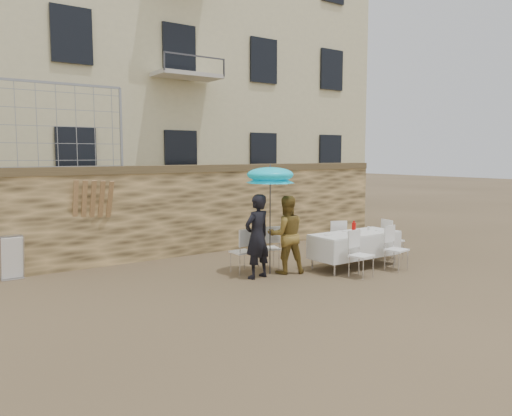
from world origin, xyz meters
TOP-DOWN VIEW (x-y plane):
  - ground at (0.00, 0.00)m, footprint 80.00×80.00m
  - stone_wall at (0.00, 5.00)m, footprint 13.00×0.50m
  - apartment_building at (0.00, 12.00)m, footprint 20.00×8.00m
  - chain_link_fence at (-3.00, 5.00)m, footprint 3.20×0.06m
  - man_suit at (0.23, 1.92)m, footprint 0.69×0.51m
  - woman_dress at (0.98, 1.92)m, footprint 0.97×0.87m
  - umbrella at (0.63, 2.02)m, footprint 1.01×1.01m
  - couple_chair_left at (0.23, 2.47)m, footprint 0.49×0.49m
  - couple_chair_right at (0.93, 2.47)m, footprint 0.60×0.60m
  - banquet_table at (2.59, 1.48)m, footprint 2.10×0.85m
  - soda_bottle at (2.39, 1.33)m, footprint 0.09×0.09m
  - table_chair_front_left at (1.99, 0.73)m, footprint 0.55×0.55m
  - table_chair_front_right at (3.09, 0.73)m, footprint 0.54×0.54m
  - table_chair_back at (2.79, 2.28)m, footprint 0.64×0.64m
  - table_chair_side at (3.99, 1.58)m, footprint 0.56×0.56m
  - chair_stack_right at (-3.86, 4.74)m, footprint 0.46×0.32m
  - wood_planks at (-2.26, 4.81)m, footprint 0.70×0.20m

SIDE VIEW (x-z plane):
  - ground at x=0.00m, z-range 0.00..0.00m
  - chair_stack_right at x=-3.86m, z-range 0.00..0.92m
  - couple_chair_left at x=0.23m, z-range 0.00..0.96m
  - couple_chair_right at x=0.93m, z-range 0.00..0.96m
  - table_chair_front_left at x=1.99m, z-range 0.00..0.96m
  - table_chair_front_right at x=3.09m, z-range 0.00..0.96m
  - table_chair_back at x=2.79m, z-range 0.00..0.96m
  - table_chair_side at x=3.99m, z-range 0.00..0.96m
  - banquet_table at x=2.59m, z-range 0.34..1.12m
  - woman_dress at x=0.98m, z-range 0.00..1.64m
  - man_suit at x=0.23m, z-range 0.00..1.72m
  - soda_bottle at x=2.39m, z-range 0.77..1.04m
  - wood_planks at x=-2.26m, z-range 0.00..2.00m
  - stone_wall at x=0.00m, z-range 0.00..2.20m
  - umbrella at x=0.63m, z-range 0.95..3.10m
  - chain_link_fence at x=-3.00m, z-range 2.20..4.00m
  - apartment_building at x=0.00m, z-range 0.00..15.00m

